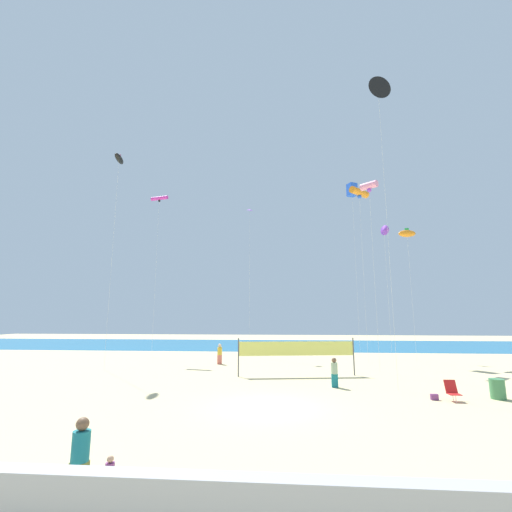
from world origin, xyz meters
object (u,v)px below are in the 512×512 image
Objects in this scene: kite_blue_box at (352,190)px; trash_barrel at (497,389)px; mother_figure at (80,455)px; kite_black_inflatable at (119,159)px; kite_orange_inflatable at (407,234)px; kite_orange_tube at (359,193)px; kite_pink_tube at (369,186)px; toddler_figure at (109,475)px; beachgoer_sage_shirt at (334,371)px; beach_handbag at (434,397)px; kite_violet_diamond at (250,213)px; folding_beach_chair at (452,390)px; kite_violet_delta at (384,230)px; kite_black_delta at (378,90)px; volleyball_net at (297,350)px; kite_magenta_tube at (159,199)px; beachgoer_mustard_shirt at (220,353)px.

trash_barrel is at bearing -79.85° from kite_blue_box.
mother_figure is 0.10× the size of kite_black_inflatable.
kite_orange_tube is at bearing -162.67° from kite_orange_inflatable.
kite_pink_tube is (-3.42, 7.57, 13.01)m from trash_barrel.
beachgoer_sage_shirt reaches higher than toddler_figure.
beach_handbag is 0.02× the size of kite_violet_diamond.
kite_blue_box is at bearing -6.12° from kite_violet_diamond.
beach_handbag is 0.02× the size of kite_orange_tube.
kite_violet_diamond is (0.16, 27.65, 14.15)m from toddler_figure.
kite_violet_delta is (2.53, 17.91, 11.96)m from folding_beach_chair.
kite_orange_inflatable is (4.75, 6.40, -2.22)m from kite_pink_tube.
kite_pink_tube is at bearing 164.84° from beachgoer_sage_shirt.
toddler_figure is 0.06× the size of kite_pink_tube.
kite_black_delta reaches higher than kite_pink_tube.
kite_pink_tube is (-1.15, 8.10, 13.00)m from folding_beach_chair.
kite_blue_box is (11.33, 26.61, 15.58)m from mother_figure.
beachgoer_sage_shirt is 0.09× the size of kite_blue_box.
toddler_figure is 0.94× the size of trash_barrel.
kite_violet_diamond is (-11.19, 18.00, 14.14)m from folding_beach_chair.
kite_black_delta is 1.53× the size of kite_orange_inflatable.
kite_black_inflatable is at bearing -156.39° from kite_violet_delta.
kite_violet_delta reaches higher than mother_figure.
kite_black_delta reaches higher than mother_figure.
volleyball_net reaches higher than toddler_figure.
toddler_figure is 14.39m from beach_handbag.
kite_black_delta is 23.26m from kite_magenta_tube.
folding_beach_chair reaches higher than beach_handbag.
kite_orange_tube is (6.09, 6.93, 13.17)m from volleyball_net.
kite_black_delta is (-1.03, 1.94, 17.15)m from beach_handbag.
toddler_figure is 28.93m from kite_orange_tube.
kite_black_inflatable is 1.28× the size of kite_violet_delta.
kite_blue_box is at bearing 35.16° from toddler_figure.
mother_figure is at bearing -113.07° from kite_blue_box.
kite_black_inflatable is at bearing 173.62° from volleyball_net.
kite_orange_tube is (-3.05, 12.60, 14.35)m from trash_barrel.
beachgoer_mustard_shirt is 16.67m from beach_handbag.
beachgoer_mustard_shirt is 0.10× the size of kite_magenta_tube.
kite_blue_box reaches higher than beachgoer_sage_shirt.
kite_magenta_tube is (-9.01, 25.62, 15.31)m from toddler_figure.
kite_violet_delta is at bearing 69.43° from kite_pink_tube.
mother_figure is 1.04× the size of beachgoer_sage_shirt.
kite_black_inflatable reaches higher than volleyball_net.
kite_magenta_tube is at bearing -177.38° from kite_blue_box.
folding_beach_chair is 0.06× the size of kite_orange_tube.
toddler_figure is 0.06× the size of kite_orange_tube.
toddler_figure is 13.89m from beachgoer_sage_shirt.
folding_beach_chair is at bearing -166.86° from trash_barrel.
kite_magenta_tube is at bearing -167.52° from kite_violet_diamond.
beachgoer_sage_shirt is at bearing -116.13° from kite_violet_delta.
mother_figure is 33.30m from kite_violet_delta.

